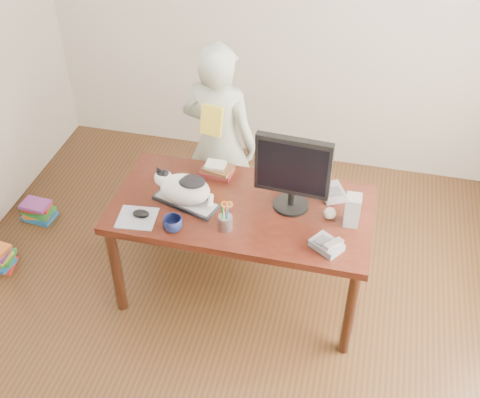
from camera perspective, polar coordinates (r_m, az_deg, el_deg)
name	(u,v)px	position (r m, az deg, el deg)	size (l,w,h in m)	color
room	(213,190)	(2.86, -2.58, 0.83)	(4.50, 4.50, 4.50)	black
desk	(245,216)	(3.84, 0.45, -1.64)	(1.60, 0.80, 0.75)	black
keyboard	(186,202)	(3.72, -5.14, -0.25)	(0.44, 0.27, 0.02)	black
cat	(183,188)	(3.66, -5.42, 1.09)	(0.40, 0.28, 0.23)	white
monitor	(293,170)	(3.51, 5.03, 2.71)	(0.45, 0.23, 0.51)	black
pen_cup	(225,221)	(3.50, -1.38, -2.11)	(0.10, 0.10, 0.21)	#939398
mousepad	(137,218)	(3.66, -9.74, -1.77)	(0.25, 0.23, 0.01)	#A3A7AF
mouse	(141,214)	(3.65, -9.37, -1.37)	(0.11, 0.08, 0.04)	black
coffee_mug	(173,224)	(3.52, -6.38, -2.38)	(0.12, 0.12, 0.09)	#0C1333
phone	(327,245)	(3.44, 8.27, -4.32)	(0.21, 0.20, 0.08)	slate
speaker	(352,210)	(3.57, 10.62, -1.05)	(0.09, 0.10, 0.20)	gray
baseball	(330,213)	(3.62, 8.52, -1.34)	(0.07, 0.07, 0.07)	beige
book_stack	(217,169)	(3.93, -2.16, 2.81)	(0.22, 0.17, 0.08)	#531619
calculator	(332,192)	(3.80, 8.75, 0.64)	(0.20, 0.22, 0.05)	slate
person	(219,143)	(4.22, -1.96, 5.28)	(0.55, 0.36, 1.51)	silver
held_book	(212,120)	(3.92, -2.71, 7.45)	(0.15, 0.10, 0.20)	yellow
book_pile_b	(38,211)	(4.95, -18.60, -1.05)	(0.26, 0.20, 0.15)	#1A5FA1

